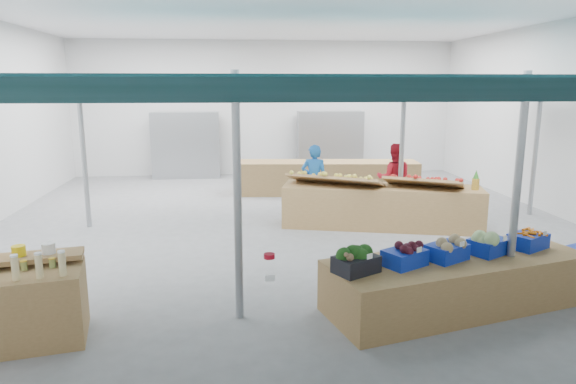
# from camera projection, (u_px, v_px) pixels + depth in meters

# --- Properties ---
(floor) EXTENTS (13.00, 13.00, 0.00)m
(floor) POSITION_uv_depth(u_px,v_px,m) (287.00, 227.00, 10.39)
(floor) COLOR slate
(floor) RESTS_ON ground
(hall) EXTENTS (13.00, 13.00, 13.00)m
(hall) POSITION_uv_depth(u_px,v_px,m) (280.00, 94.00, 11.25)
(hall) COLOR silver
(hall) RESTS_ON ground
(pole_grid) EXTENTS (10.00, 4.60, 3.00)m
(pole_grid) POSITION_uv_depth(u_px,v_px,m) (343.00, 148.00, 8.40)
(pole_grid) COLOR gray
(pole_grid) RESTS_ON floor
(awnings) EXTENTS (9.50, 7.08, 0.30)m
(awnings) POSITION_uv_depth(u_px,v_px,m) (344.00, 88.00, 8.20)
(awnings) COLOR #0B2B2F
(awnings) RESTS_ON pole_grid
(back_shelving_left) EXTENTS (2.00, 0.50, 2.00)m
(back_shelving_left) POSITION_uv_depth(u_px,v_px,m) (186.00, 146.00, 15.77)
(back_shelving_left) COLOR #B23F33
(back_shelving_left) RESTS_ON floor
(back_shelving_right) EXTENTS (2.00, 0.50, 2.00)m
(back_shelving_right) POSITION_uv_depth(u_px,v_px,m) (330.00, 144.00, 16.23)
(back_shelving_right) COLOR #B23F33
(back_shelving_right) RESTS_ON floor
(veg_counter) EXTENTS (3.60, 1.97, 0.67)m
(veg_counter) POSITION_uv_depth(u_px,v_px,m) (457.00, 282.00, 6.62)
(veg_counter) COLOR brown
(veg_counter) RESTS_ON floor
(fruit_counter) EXTENTS (4.04, 1.88, 0.84)m
(fruit_counter) POSITION_uv_depth(u_px,v_px,m) (381.00, 207.00, 10.36)
(fruit_counter) COLOR brown
(fruit_counter) RESTS_ON floor
(far_counter) EXTENTS (4.83, 1.42, 0.86)m
(far_counter) POSITION_uv_depth(u_px,v_px,m) (327.00, 178.00, 13.57)
(far_counter) COLOR brown
(far_counter) RESTS_ON floor
(vendor_left) EXTENTS (0.65, 0.51, 1.57)m
(vendor_left) POSITION_uv_depth(u_px,v_px,m) (314.00, 180.00, 11.23)
(vendor_left) COLOR #195AA8
(vendor_left) RESTS_ON floor
(vendor_right) EXTENTS (0.89, 0.77, 1.57)m
(vendor_right) POSITION_uv_depth(u_px,v_px,m) (394.00, 179.00, 11.42)
(vendor_right) COLOR #A71421
(vendor_right) RESTS_ON floor
(crate_broccoli) EXTENTS (0.61, 0.55, 0.35)m
(crate_broccoli) POSITION_uv_depth(u_px,v_px,m) (356.00, 260.00, 6.01)
(crate_broccoli) COLOR black
(crate_broccoli) RESTS_ON veg_counter
(crate_beets) EXTENTS (0.61, 0.55, 0.29)m
(crate_beets) POSITION_uv_depth(u_px,v_px,m) (405.00, 255.00, 6.24)
(crate_beets) COLOR #0E289F
(crate_beets) RESTS_ON veg_counter
(crate_celeriac) EXTENTS (0.61, 0.55, 0.31)m
(crate_celeriac) POSITION_uv_depth(u_px,v_px,m) (447.00, 249.00, 6.46)
(crate_celeriac) COLOR #0E289F
(crate_celeriac) RESTS_ON veg_counter
(crate_cabbage) EXTENTS (0.61, 0.55, 0.35)m
(crate_cabbage) POSITION_uv_depth(u_px,v_px,m) (489.00, 242.00, 6.68)
(crate_cabbage) COLOR #0E289F
(crate_cabbage) RESTS_ON veg_counter
(crate_carrots) EXTENTS (0.61, 0.55, 0.29)m
(crate_carrots) POSITION_uv_depth(u_px,v_px,m) (528.00, 240.00, 6.92)
(crate_carrots) COLOR #0E289F
(crate_carrots) RESTS_ON veg_counter
(sparrow) EXTENTS (0.12, 0.09, 0.11)m
(sparrow) POSITION_uv_depth(u_px,v_px,m) (349.00, 257.00, 5.83)
(sparrow) COLOR brown
(sparrow) RESTS_ON crate_broccoli
(pole_ribbon) EXTENTS (0.12, 0.12, 0.28)m
(pole_ribbon) POSITION_uv_depth(u_px,v_px,m) (269.00, 258.00, 5.29)
(pole_ribbon) COLOR #A90B1B
(pole_ribbon) RESTS_ON pole_grid
(apple_heap_yellow) EXTENTS (2.00, 1.53, 0.27)m
(apple_heap_yellow) POSITION_uv_depth(u_px,v_px,m) (335.00, 178.00, 10.28)
(apple_heap_yellow) COLOR #997247
(apple_heap_yellow) RESTS_ON fruit_counter
(apple_heap_red) EXTENTS (1.65, 1.33, 0.27)m
(apple_heap_red) POSITION_uv_depth(u_px,v_px,m) (424.00, 180.00, 10.04)
(apple_heap_red) COLOR #997247
(apple_heap_red) RESTS_ON fruit_counter
(pineapple) EXTENTS (0.14, 0.14, 0.39)m
(pineapple) POSITION_uv_depth(u_px,v_px,m) (476.00, 180.00, 9.89)
(pineapple) COLOR #8C6019
(pineapple) RESTS_ON fruit_counter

